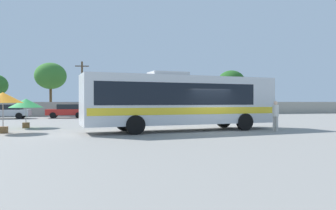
% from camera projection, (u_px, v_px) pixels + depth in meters
% --- Properties ---
extents(ground_plane, '(300.00, 300.00, 0.00)m').
position_uv_depth(ground_plane, '(167.00, 121.00, 28.38)').
color(ground_plane, gray).
extents(perimeter_wall, '(80.00, 0.30, 1.72)m').
position_uv_depth(perimeter_wall, '(140.00, 109.00, 41.17)').
color(perimeter_wall, '#9E998C').
rests_on(perimeter_wall, ground_plane).
extents(coach_bus_silver_yellow, '(12.02, 3.81, 3.50)m').
position_uv_depth(coach_bus_silver_yellow, '(180.00, 100.00, 19.29)').
color(coach_bus_silver_yellow, silver).
rests_on(coach_bus_silver_yellow, ground_plane).
extents(attendant_by_bus_door, '(0.50, 0.50, 1.80)m').
position_uv_depth(attendant_by_bus_door, '(275.00, 114.00, 19.16)').
color(attendant_by_bus_door, '#B7B2A8').
rests_on(attendant_by_bus_door, ground_plane).
extents(vendor_umbrella_near_gate_green, '(2.17, 2.17, 1.96)m').
position_uv_depth(vendor_umbrella_near_gate_green, '(26.00, 104.00, 21.42)').
color(vendor_umbrella_near_gate_green, gray).
rests_on(vendor_umbrella_near_gate_green, ground_plane).
extents(vendor_umbrella_secondary_orange, '(2.15, 2.15, 2.28)m').
position_uv_depth(vendor_umbrella_secondary_orange, '(3.00, 98.00, 17.89)').
color(vendor_umbrella_secondary_orange, gray).
rests_on(vendor_umbrella_secondary_orange, ground_plane).
extents(parked_car_leftmost_silver, '(4.65, 2.12, 1.46)m').
position_uv_depth(parked_car_leftmost_silver, '(7.00, 111.00, 32.97)').
color(parked_car_leftmost_silver, '#B7BABF').
rests_on(parked_car_leftmost_silver, ground_plane).
extents(parked_car_second_red, '(4.22, 2.11, 1.47)m').
position_uv_depth(parked_car_second_red, '(67.00, 111.00, 34.67)').
color(parked_car_second_red, red).
rests_on(parked_car_second_red, ground_plane).
extents(parked_car_third_dark_blue, '(4.38, 2.11, 1.44)m').
position_uv_depth(parked_car_third_dark_blue, '(130.00, 110.00, 35.99)').
color(parked_car_third_dark_blue, navy).
rests_on(parked_car_third_dark_blue, ground_plane).
extents(utility_pole_near, '(1.79, 0.42, 7.10)m').
position_uv_depth(utility_pole_near, '(82.00, 87.00, 42.82)').
color(utility_pole_near, '#4C3823').
rests_on(utility_pole_near, ground_plane).
extents(roadside_tree_midleft, '(3.92, 3.92, 6.69)m').
position_uv_depth(roadside_tree_midleft, '(51.00, 76.00, 40.68)').
color(roadside_tree_midleft, brown).
rests_on(roadside_tree_midleft, ground_plane).
extents(roadside_tree_midright, '(4.43, 4.43, 5.99)m').
position_uv_depth(roadside_tree_midright, '(155.00, 85.00, 45.30)').
color(roadside_tree_midright, brown).
rests_on(roadside_tree_midright, ground_plane).
extents(roadside_tree_right, '(4.29, 4.29, 6.64)m').
position_uv_depth(roadside_tree_right, '(231.00, 82.00, 50.17)').
color(roadside_tree_right, brown).
rests_on(roadside_tree_right, ground_plane).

